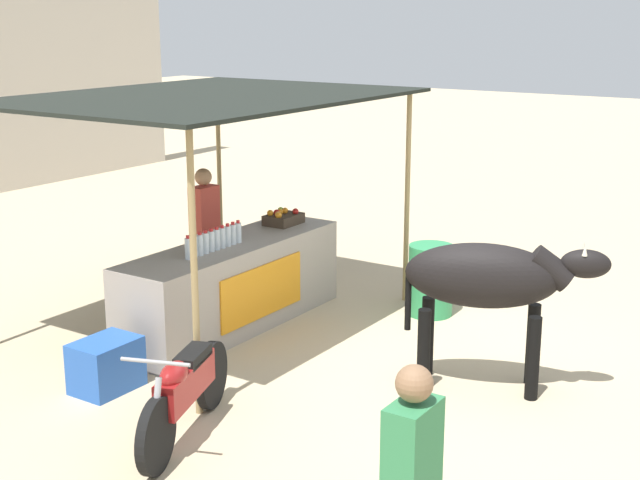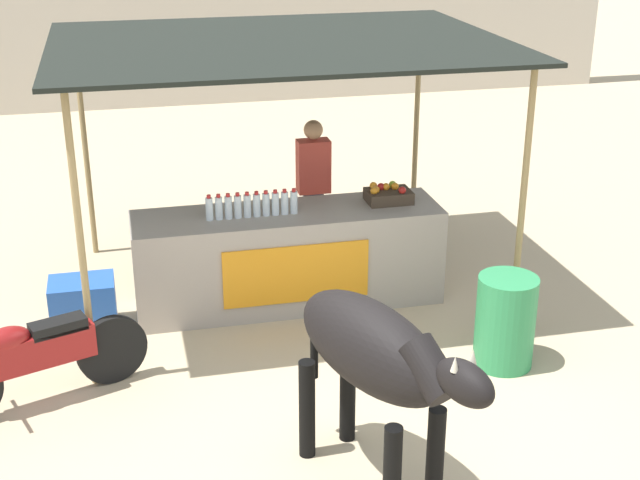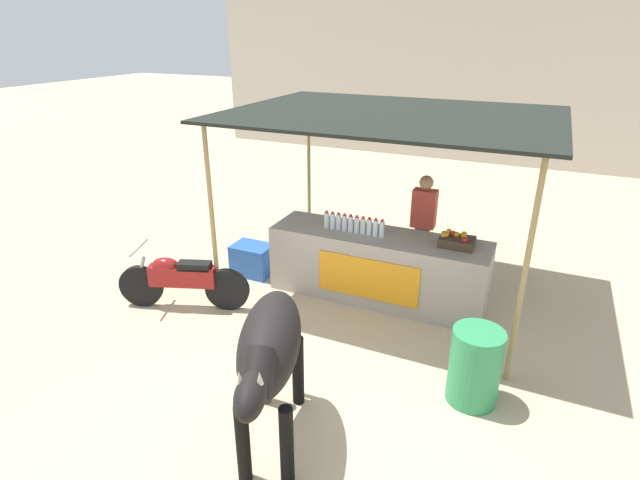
{
  "view_description": "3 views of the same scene",
  "coord_description": "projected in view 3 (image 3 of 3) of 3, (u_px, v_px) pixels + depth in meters",
  "views": [
    {
      "loc": [
        -7.28,
        -3.78,
        3.4
      ],
      "look_at": [
        0.23,
        1.2,
        1.09
      ],
      "focal_mm": 50.0,
      "sensor_mm": 36.0,
      "label": 1
    },
    {
      "loc": [
        -1.52,
        -5.71,
        3.96
      ],
      "look_at": [
        0.03,
        0.95,
        1.16
      ],
      "focal_mm": 50.0,
      "sensor_mm": 36.0,
      "label": 2
    },
    {
      "loc": [
        1.87,
        -3.83,
        3.57
      ],
      "look_at": [
        -0.43,
        1.21,
        1.19
      ],
      "focal_mm": 28.0,
      "sensor_mm": 36.0,
      "label": 3
    }
  ],
  "objects": [
    {
      "name": "building_wall_far",
      "position": [
        487.0,
        42.0,
        13.24
      ],
      "size": [
        16.0,
        0.5,
        6.39
      ],
      "primitive_type": "cube",
      "color": "beige",
      "rests_on": "ground"
    },
    {
      "name": "water_barrel",
      "position": [
        475.0,
        366.0,
        5.03
      ],
      "size": [
        0.52,
        0.52,
        0.82
      ],
      "primitive_type": "cylinder",
      "color": "#2D8C51",
      "rests_on": "ground"
    },
    {
      "name": "fruit_crate",
      "position": [
        456.0,
        241.0,
        6.41
      ],
      "size": [
        0.44,
        0.32,
        0.18
      ],
      "color": "#3F3326",
      "rests_on": "stall_counter"
    },
    {
      "name": "cow",
      "position": [
        269.0,
        350.0,
        4.25
      ],
      "size": [
        1.01,
        1.83,
        1.44
      ],
      "color": "black",
      "rests_on": "ground"
    },
    {
      "name": "cooler_box",
      "position": [
        253.0,
        259.0,
        7.74
      ],
      "size": [
        0.6,
        0.44,
        0.48
      ],
      "primitive_type": "cube",
      "color": "blue",
      "rests_on": "ground"
    },
    {
      "name": "ground_plane",
      "position": [
        310.0,
        390.0,
        5.32
      ],
      "size": [
        60.0,
        60.0,
        0.0
      ],
      "primitive_type": "plane",
      "color": "tan"
    },
    {
      "name": "water_bottle_row",
      "position": [
        354.0,
        224.0,
        6.83
      ],
      "size": [
        0.88,
        0.07,
        0.25
      ],
      "color": "silver",
      "rests_on": "stall_counter"
    },
    {
      "name": "motorcycle_parked",
      "position": [
        181.0,
        279.0,
        6.73
      ],
      "size": [
        1.72,
        0.8,
        0.9
      ],
      "color": "black",
      "rests_on": "ground"
    },
    {
      "name": "stall_counter",
      "position": [
        377.0,
        267.0,
        6.97
      ],
      "size": [
        3.0,
        0.82,
        0.96
      ],
      "color": "#9E9389",
      "rests_on": "ground"
    },
    {
      "name": "vendor_behind_counter",
      "position": [
        422.0,
        229.0,
        7.29
      ],
      "size": [
        0.34,
        0.22,
        1.65
      ],
      "color": "#383842",
      "rests_on": "ground"
    },
    {
      "name": "stall_awning",
      "position": [
        391.0,
        121.0,
        6.45
      ],
      "size": [
        4.2,
        3.2,
        2.55
      ],
      "color": "black",
      "rests_on": "ground"
    }
  ]
}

